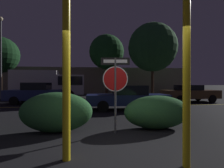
% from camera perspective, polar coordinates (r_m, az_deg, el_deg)
% --- Properties ---
extents(ground_plane, '(260.00, 260.00, 0.00)m').
position_cam_1_polar(ground_plane, '(3.86, 4.02, -22.55)').
color(ground_plane, black).
extents(road_center_stripe, '(32.36, 0.12, 0.01)m').
position_cam_1_polar(road_center_stripe, '(11.52, -3.02, -7.20)').
color(road_center_stripe, gold).
rests_on(road_center_stripe, ground_plane).
extents(stop_sign, '(0.86, 0.11, 2.26)m').
position_cam_1_polar(stop_sign, '(5.23, 1.10, 1.52)').
color(stop_sign, '#4C4C51').
rests_on(stop_sign, ground_plane).
extents(yellow_pole_left, '(0.15, 0.15, 3.33)m').
position_cam_1_polar(yellow_pole_left, '(3.50, -14.68, 3.07)').
color(yellow_pole_left, yellow).
rests_on(yellow_pole_left, ground_plane).
extents(yellow_pole_right, '(0.13, 0.13, 3.21)m').
position_cam_1_polar(yellow_pole_right, '(3.38, 23.15, 2.09)').
color(yellow_pole_right, yellow).
rests_on(yellow_pole_right, ground_plane).
extents(hedge_bush_1, '(2.18, 1.00, 1.22)m').
position_cam_1_polar(hedge_bush_1, '(5.65, -17.65, -8.76)').
color(hedge_bush_1, '#2D6633').
rests_on(hedge_bush_1, ground_plane).
extents(hedge_bush_2, '(2.19, 1.00, 1.09)m').
position_cam_1_polar(hedge_bush_2, '(5.99, 14.46, -8.87)').
color(hedge_bush_2, '#2D6633').
rests_on(hedge_bush_2, ground_plane).
extents(passing_car_1, '(4.51, 1.98, 1.54)m').
position_cam_1_polar(passing_car_1, '(13.93, -22.90, -2.79)').
color(passing_car_1, navy).
rests_on(passing_car_1, ground_plane).
extents(passing_car_2, '(4.68, 1.87, 1.38)m').
position_cam_1_polar(passing_car_2, '(10.05, 5.09, -4.36)').
color(passing_car_2, navy).
rests_on(passing_car_2, ground_plane).
extents(passing_car_3, '(4.45, 2.05, 1.36)m').
position_cam_1_polar(passing_car_3, '(15.40, 23.99, -2.75)').
color(passing_car_3, brown).
rests_on(passing_car_3, ground_plane).
extents(delivery_truck, '(6.80, 2.75, 2.71)m').
position_cam_1_polar(delivery_truck, '(18.19, -19.57, 0.22)').
color(delivery_truck, silver).
rests_on(delivery_truck, ground_plane).
extents(street_lamp, '(0.40, 0.40, 7.88)m').
position_cam_1_polar(street_lamp, '(20.11, -32.56, 9.43)').
color(street_lamp, '#4C4C51').
rests_on(street_lamp, ground_plane).
extents(tree_0, '(5.54, 5.54, 8.38)m').
position_cam_1_polar(tree_0, '(20.88, 13.08, 11.57)').
color(tree_0, '#422D1E').
rests_on(tree_0, ground_plane).
extents(tree_1, '(4.49, 4.49, 7.82)m').
position_cam_1_polar(tree_1, '(23.01, -1.78, 10.39)').
color(tree_1, '#422D1E').
rests_on(tree_1, ground_plane).
extents(tree_2, '(3.97, 3.97, 6.64)m').
position_cam_1_polar(tree_2, '(23.19, -32.64, 7.98)').
color(tree_2, '#422D1E').
rests_on(tree_2, ground_plane).
extents(building_backdrop, '(27.46, 4.18, 3.74)m').
position_cam_1_polar(building_backdrop, '(26.60, -7.22, 1.04)').
color(building_backdrop, '#7A6B5B').
rests_on(building_backdrop, ground_plane).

